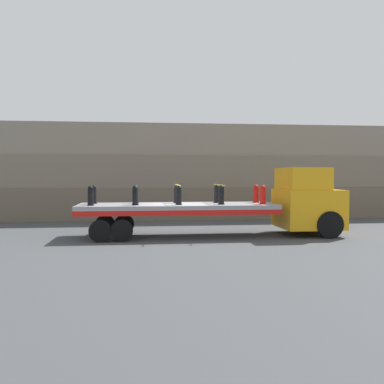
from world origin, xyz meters
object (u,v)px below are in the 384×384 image
at_px(fire_hydrant_black_near_0, 91,196).
at_px(fire_hydrant_black_far_0, 94,195).
at_px(fire_hydrant_black_far_1, 136,194).
at_px(fire_hydrant_black_near_3, 221,195).
at_px(fire_hydrant_black_near_1, 135,196).
at_px(truck_cab, 309,201).
at_px(fire_hydrant_red_far_4, 256,194).
at_px(fire_hydrant_black_far_2, 177,194).
at_px(fire_hydrant_red_near_4, 263,195).
at_px(fire_hydrant_black_far_3, 217,194).
at_px(fire_hydrant_black_near_2, 179,195).
at_px(flatbed_trailer, 165,210).

height_order(fire_hydrant_black_near_0, fire_hydrant_black_far_0, same).
relative_size(fire_hydrant_black_far_1, fire_hydrant_black_near_3, 1.00).
xyz_separation_m(fire_hydrant_black_near_1, fire_hydrant_black_far_1, (0.00, 1.08, 0.00)).
relative_size(truck_cab, fire_hydrant_black_near_3, 3.66).
relative_size(fire_hydrant_black_near_1, fire_hydrant_red_far_4, 1.00).
height_order(fire_hydrant_black_far_2, fire_hydrant_red_far_4, same).
bearing_deg(fire_hydrant_red_near_4, fire_hydrant_black_near_1, 180.00).
xyz_separation_m(fire_hydrant_black_far_0, fire_hydrant_black_far_3, (5.19, 0.00, 0.00)).
bearing_deg(fire_hydrant_black_far_1, fire_hydrant_black_far_3, 0.00).
relative_size(fire_hydrant_black_near_1, fire_hydrant_black_far_1, 1.00).
xyz_separation_m(fire_hydrant_black_near_2, fire_hydrant_black_far_3, (1.73, 1.08, 0.00)).
bearing_deg(fire_hydrant_black_near_2, truck_cab, 5.47).
height_order(flatbed_trailer, fire_hydrant_black_near_0, fire_hydrant_black_near_0).
distance_m(fire_hydrant_black_near_2, fire_hydrant_red_far_4, 3.62).
distance_m(fire_hydrant_black_far_2, fire_hydrant_black_near_3, 2.04).
height_order(fire_hydrant_black_near_0, fire_hydrant_red_far_4, same).
relative_size(fire_hydrant_black_near_0, fire_hydrant_black_far_2, 1.00).
height_order(truck_cab, fire_hydrant_black_near_1, truck_cab).
bearing_deg(fire_hydrant_black_far_0, flatbed_trailer, -10.38).
xyz_separation_m(fire_hydrant_black_far_2, fire_hydrant_red_near_4, (3.46, -1.08, 0.00)).
relative_size(truck_cab, fire_hydrant_black_near_1, 3.66).
xyz_separation_m(flatbed_trailer, fire_hydrant_black_far_2, (0.51, 0.54, 0.64)).
bearing_deg(fire_hydrant_black_near_0, fire_hydrant_black_far_0, 90.00).
distance_m(fire_hydrant_black_near_1, fire_hydrant_red_near_4, 5.19).
bearing_deg(fire_hydrant_black_far_2, fire_hydrant_black_far_3, 0.00).
bearing_deg(fire_hydrant_black_near_3, fire_hydrant_black_far_3, 90.00).
bearing_deg(fire_hydrant_black_far_2, truck_cab, -5.47).
bearing_deg(fire_hydrant_black_near_2, fire_hydrant_black_near_1, 180.00).
height_order(fire_hydrant_black_near_1, fire_hydrant_red_near_4, same).
distance_m(truck_cab, fire_hydrant_black_near_1, 7.38).
distance_m(flatbed_trailer, fire_hydrant_black_far_0, 3.06).
xyz_separation_m(truck_cab, fire_hydrant_black_near_2, (-5.63, -0.54, 0.31)).
relative_size(fire_hydrant_black_near_0, fire_hydrant_red_near_4, 1.00).
distance_m(flatbed_trailer, fire_hydrant_red_near_4, 4.06).
bearing_deg(fire_hydrant_black_near_0, fire_hydrant_red_far_4, 8.86).
distance_m(truck_cab, fire_hydrant_black_far_3, 3.95).
distance_m(flatbed_trailer, fire_hydrant_black_near_0, 3.06).
xyz_separation_m(truck_cab, fire_hydrant_black_far_0, (-9.09, 0.54, 0.31)).
bearing_deg(fire_hydrant_black_near_1, fire_hydrant_red_far_4, 11.75).
xyz_separation_m(fire_hydrant_black_far_1, fire_hydrant_red_far_4, (5.19, 0.00, 0.00)).
bearing_deg(truck_cab, fire_hydrant_red_near_4, -166.05).
distance_m(truck_cab, fire_hydrant_black_far_1, 7.38).
xyz_separation_m(fire_hydrant_black_far_2, fire_hydrant_black_far_3, (1.73, 0.00, 0.00)).
distance_m(fire_hydrant_black_far_1, fire_hydrant_black_far_3, 3.46).
bearing_deg(fire_hydrant_red_far_4, fire_hydrant_black_near_1, -168.25).
distance_m(fire_hydrant_black_far_0, fire_hydrant_red_near_4, 7.00).
bearing_deg(fire_hydrant_black_far_3, fire_hydrant_black_near_0, -168.25).
bearing_deg(truck_cab, fire_hydrant_black_far_2, 174.53).
bearing_deg(fire_hydrant_black_far_2, fire_hydrant_black_near_2, -90.00).
relative_size(fire_hydrant_black_far_2, fire_hydrant_black_far_3, 1.00).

